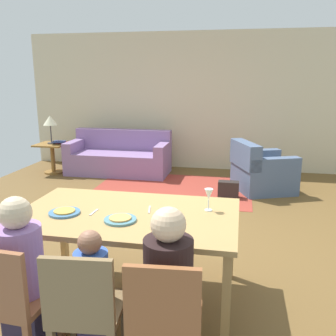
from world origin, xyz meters
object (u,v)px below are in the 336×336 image
at_px(wine_glass, 209,195).
at_px(person_woman, 169,297).
at_px(person_man, 26,280).
at_px(dining_chair_woman, 165,317).
at_px(armchair, 261,172).
at_px(dining_chair_child, 85,307).
at_px(dining_table, 128,220).
at_px(book_upper, 59,142).
at_px(side_table, 53,154).
at_px(handbag, 228,189).
at_px(plate_near_child, 120,220).
at_px(person_child, 94,300).
at_px(couch, 119,158).
at_px(dining_chair_man, 9,298).
at_px(book_lower, 63,143).
at_px(plate_near_man, 65,213).
at_px(table_lamp, 50,121).

height_order(wine_glass, person_woman, person_woman).
bearing_deg(person_man, dining_chair_woman, -10.06).
bearing_deg(armchair, dining_chair_child, -105.92).
xyz_separation_m(dining_table, dining_chair_woman, (0.50, -0.90, -0.20)).
bearing_deg(dining_table, book_upper, 123.98).
bearing_deg(side_table, wine_glass, -47.10).
distance_m(wine_glass, book_upper, 4.82).
height_order(person_woman, handbag, person_woman).
bearing_deg(book_upper, plate_near_child, -57.24).
xyz_separation_m(person_child, book_upper, (-2.55, 4.52, 0.19)).
xyz_separation_m(dining_chair_child, dining_chair_woman, (0.49, -0.00, 0.00)).
distance_m(plate_near_child, couch, 4.48).
xyz_separation_m(dining_chair_man, person_man, (0.01, 0.18, 0.02)).
bearing_deg(dining_chair_man, person_child, 19.06).
height_order(person_woman, side_table, person_woman).
height_order(couch, book_lower, couch).
xyz_separation_m(couch, side_table, (-1.27, -0.26, 0.08)).
height_order(dining_table, plate_near_child, plate_near_child).
height_order(plate_near_man, wine_glass, wine_glass).
xyz_separation_m(plate_near_man, person_woman, (0.98, -0.61, -0.26)).
height_order(dining_chair_child, armchair, dining_chair_child).
xyz_separation_m(dining_chair_woman, couch, (-1.93, 4.94, -0.19)).
height_order(plate_near_man, plate_near_child, same).
xyz_separation_m(dining_chair_child, couch, (-1.44, 4.94, -0.19)).
height_order(dining_table, table_lamp, table_lamp).
xyz_separation_m(dining_table, person_woman, (0.49, -0.73, -0.18)).
relative_size(dining_table, person_woman, 1.61).
bearing_deg(side_table, dining_chair_child, -59.91).
bearing_deg(dining_chair_man, couch, 100.75).
bearing_deg(plate_near_child, table_lamp, 124.33).
relative_size(couch, side_table, 3.35).
relative_size(person_child, dining_chair_woman, 1.06).
bearing_deg(dining_chair_woman, table_lamp, 124.37).
bearing_deg(couch, dining_table, -70.47).
bearing_deg(plate_near_child, person_child, -90.32).
distance_m(dining_chair_woman, couch, 5.31).
bearing_deg(table_lamp, plate_near_man, -60.42).
bearing_deg(dining_chair_woman, dining_chair_man, -179.99).
relative_size(side_table, table_lamp, 1.07).
bearing_deg(wine_glass, person_man, -141.29).
distance_m(person_man, side_table, 5.03).
bearing_deg(person_man, dining_table, 56.07).
distance_m(couch, book_lower, 1.13).
xyz_separation_m(person_woman, book_lower, (-2.99, 4.56, 0.08)).
distance_m(plate_near_man, person_woman, 1.18).
bearing_deg(handbag, person_woman, -93.76).
xyz_separation_m(person_woman, side_table, (-3.19, 4.51, -0.14)).
relative_size(table_lamp, book_upper, 2.45).
xyz_separation_m(table_lamp, book_upper, (0.16, 0.00, -0.39)).
height_order(dining_chair_woman, side_table, dining_chair_woman).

